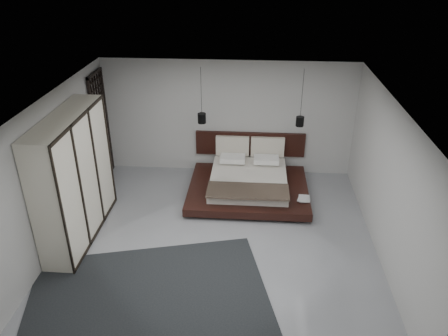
# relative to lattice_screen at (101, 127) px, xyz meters

# --- Properties ---
(floor) EXTENTS (6.00, 6.00, 0.00)m
(floor) POSITION_rel_lattice_screen_xyz_m (2.95, -2.45, -1.30)
(floor) COLOR #92959A
(floor) RESTS_ON ground
(ceiling) EXTENTS (6.00, 6.00, 0.00)m
(ceiling) POSITION_rel_lattice_screen_xyz_m (2.95, -2.45, 1.50)
(ceiling) COLOR white
(ceiling) RESTS_ON wall_back
(wall_back) EXTENTS (6.00, 0.00, 6.00)m
(wall_back) POSITION_rel_lattice_screen_xyz_m (2.95, 0.55, 0.10)
(wall_back) COLOR #B7B7B5
(wall_back) RESTS_ON floor
(wall_front) EXTENTS (6.00, 0.00, 6.00)m
(wall_front) POSITION_rel_lattice_screen_xyz_m (2.95, -5.45, 0.10)
(wall_front) COLOR #B7B7B5
(wall_front) RESTS_ON floor
(wall_left) EXTENTS (0.00, 6.00, 6.00)m
(wall_left) POSITION_rel_lattice_screen_xyz_m (-0.05, -2.45, 0.10)
(wall_left) COLOR #B7B7B5
(wall_left) RESTS_ON floor
(wall_right) EXTENTS (0.00, 6.00, 6.00)m
(wall_right) POSITION_rel_lattice_screen_xyz_m (5.95, -2.45, 0.10)
(wall_right) COLOR #B7B7B5
(wall_right) RESTS_ON floor
(lattice_screen) EXTENTS (0.05, 0.90, 2.60)m
(lattice_screen) POSITION_rel_lattice_screen_xyz_m (0.00, 0.00, 0.00)
(lattice_screen) COLOR black
(lattice_screen) RESTS_ON floor
(bed) EXTENTS (2.67, 2.35, 1.06)m
(bed) POSITION_rel_lattice_screen_xyz_m (3.50, -0.54, -1.02)
(bed) COLOR black
(bed) RESTS_ON floor
(book_lower) EXTENTS (0.25, 0.33, 0.03)m
(book_lower) POSITION_rel_lattice_screen_xyz_m (4.59, -1.18, -1.04)
(book_lower) COLOR #99724C
(book_lower) RESTS_ON bed
(book_upper) EXTENTS (0.27, 0.32, 0.02)m
(book_upper) POSITION_rel_lattice_screen_xyz_m (4.57, -1.21, -1.01)
(book_upper) COLOR #99724C
(book_upper) RESTS_ON book_lower
(pendant_left) EXTENTS (0.19, 0.19, 1.28)m
(pendant_left) POSITION_rel_lattice_screen_xyz_m (2.40, -0.13, 0.34)
(pendant_left) COLOR black
(pendant_left) RESTS_ON ceiling
(pendant_right) EXTENTS (0.18, 0.18, 1.29)m
(pendant_right) POSITION_rel_lattice_screen_xyz_m (4.59, -0.13, 0.33)
(pendant_right) COLOR black
(pendant_right) RESTS_ON ceiling
(wardrobe) EXTENTS (0.59, 2.51, 2.46)m
(wardrobe) POSITION_rel_lattice_screen_xyz_m (0.25, -2.37, -0.07)
(wardrobe) COLOR #EDE7CF
(wardrobe) RESTS_ON floor
(rug) EXTENTS (4.40, 3.60, 0.02)m
(rug) POSITION_rel_lattice_screen_xyz_m (1.99, -4.15, -1.29)
(rug) COLOR black
(rug) RESTS_ON floor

